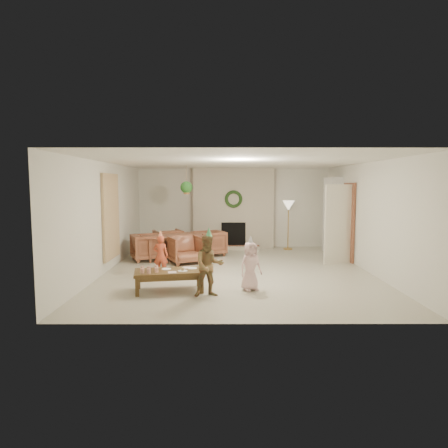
{
  "coord_description": "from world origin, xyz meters",
  "views": [
    {
      "loc": [
        -0.32,
        -8.92,
        1.99
      ],
      "look_at": [
        -0.3,
        0.4,
        1.05
      ],
      "focal_mm": 31.27,
      "sensor_mm": 36.0,
      "label": 1
    }
  ],
  "objects_px": {
    "child_plaid": "(209,266)",
    "child_pink": "(250,266)",
    "dining_chair_left": "(147,247)",
    "coffee_table_top": "(169,272)",
    "dining_chair_far": "(168,241)",
    "child_red": "(161,256)",
    "dining_chair_right": "(210,243)",
    "dining_table": "(176,246)",
    "dining_chair_near": "(186,250)"
  },
  "relations": [
    {
      "from": "dining_chair_far",
      "to": "coffee_table_top",
      "type": "bearing_deg",
      "value": 74.22
    },
    {
      "from": "coffee_table_top",
      "to": "child_pink",
      "type": "height_order",
      "value": "child_pink"
    },
    {
      "from": "child_red",
      "to": "child_plaid",
      "type": "height_order",
      "value": "child_plaid"
    },
    {
      "from": "dining_chair_near",
      "to": "dining_table",
      "type": "bearing_deg",
      "value": 90.0
    },
    {
      "from": "dining_chair_far",
      "to": "dining_chair_left",
      "type": "distance_m",
      "value": 1.12
    },
    {
      "from": "dining_chair_far",
      "to": "child_plaid",
      "type": "bearing_deg",
      "value": 82.98
    },
    {
      "from": "coffee_table_top",
      "to": "dining_table",
      "type": "bearing_deg",
      "value": 84.67
    },
    {
      "from": "dining_chair_right",
      "to": "child_plaid",
      "type": "bearing_deg",
      "value": -22.41
    },
    {
      "from": "child_red",
      "to": "child_plaid",
      "type": "relative_size",
      "value": 0.8
    },
    {
      "from": "child_plaid",
      "to": "child_pink",
      "type": "bearing_deg",
      "value": 14.09
    },
    {
      "from": "dining_chair_far",
      "to": "child_red",
      "type": "height_order",
      "value": "child_red"
    },
    {
      "from": "dining_chair_right",
      "to": "child_red",
      "type": "xyz_separation_m",
      "value": [
        -1.0,
        -2.45,
        0.09
      ]
    },
    {
      "from": "dining_table",
      "to": "child_pink",
      "type": "bearing_deg",
      "value": -85.21
    },
    {
      "from": "dining_chair_left",
      "to": "child_pink",
      "type": "distance_m",
      "value": 3.86
    },
    {
      "from": "dining_chair_near",
      "to": "child_red",
      "type": "relative_size",
      "value": 0.87
    },
    {
      "from": "coffee_table_top",
      "to": "dining_chair_left",
      "type": "bearing_deg",
      "value": 98.43
    },
    {
      "from": "dining_chair_near",
      "to": "child_plaid",
      "type": "xyz_separation_m",
      "value": [
        0.7,
        -2.94,
        0.21
      ]
    },
    {
      "from": "child_red",
      "to": "dining_chair_near",
      "type": "bearing_deg",
      "value": -104.16
    },
    {
      "from": "dining_chair_near",
      "to": "coffee_table_top",
      "type": "relative_size",
      "value": 0.6
    },
    {
      "from": "coffee_table_top",
      "to": "child_red",
      "type": "relative_size",
      "value": 1.44
    },
    {
      "from": "dining_chair_near",
      "to": "child_red",
      "type": "bearing_deg",
      "value": -131.56
    },
    {
      "from": "dining_chair_left",
      "to": "coffee_table_top",
      "type": "height_order",
      "value": "dining_chair_left"
    },
    {
      "from": "dining_chair_far",
      "to": "child_red",
      "type": "distance_m",
      "value": 2.78
    },
    {
      "from": "dining_chair_far",
      "to": "dining_chair_right",
      "type": "height_order",
      "value": "same"
    },
    {
      "from": "dining_chair_right",
      "to": "coffee_table_top",
      "type": "xyz_separation_m",
      "value": [
        -0.64,
        -3.71,
        0.01
      ]
    },
    {
      "from": "dining_table",
      "to": "child_red",
      "type": "xyz_separation_m",
      "value": [
        -0.09,
        -2.05,
        0.13
      ]
    },
    {
      "from": "dining_chair_right",
      "to": "child_pink",
      "type": "distance_m",
      "value": 3.76
    },
    {
      "from": "dining_chair_near",
      "to": "dining_chair_right",
      "type": "xyz_separation_m",
      "value": [
        0.58,
        1.13,
        0.0
      ]
    },
    {
      "from": "coffee_table_top",
      "to": "child_red",
      "type": "height_order",
      "value": "child_red"
    },
    {
      "from": "dining_chair_near",
      "to": "child_plaid",
      "type": "relative_size",
      "value": 0.69
    },
    {
      "from": "child_plaid",
      "to": "dining_chair_left",
      "type": "bearing_deg",
      "value": 103.39
    },
    {
      "from": "child_red",
      "to": "dining_chair_right",
      "type": "bearing_deg",
      "value": -108.83
    },
    {
      "from": "child_plaid",
      "to": "child_pink",
      "type": "distance_m",
      "value": 0.88
    },
    {
      "from": "dining_chair_right",
      "to": "dining_chair_far",
      "type": "bearing_deg",
      "value": -128.66
    },
    {
      "from": "dining_table",
      "to": "child_plaid",
      "type": "relative_size",
      "value": 1.62
    },
    {
      "from": "dining_table",
      "to": "child_red",
      "type": "bearing_deg",
      "value": -116.69
    },
    {
      "from": "child_red",
      "to": "child_plaid",
      "type": "xyz_separation_m",
      "value": [
        1.12,
        -1.62,
        0.11
      ]
    },
    {
      "from": "dining_chair_left",
      "to": "child_red",
      "type": "height_order",
      "value": "child_red"
    },
    {
      "from": "dining_chair_left",
      "to": "coffee_table_top",
      "type": "relative_size",
      "value": 0.6
    },
    {
      "from": "dining_table",
      "to": "dining_chair_left",
      "type": "relative_size",
      "value": 2.34
    },
    {
      "from": "dining_chair_right",
      "to": "child_pink",
      "type": "height_order",
      "value": "child_pink"
    },
    {
      "from": "dining_table",
      "to": "child_plaid",
      "type": "xyz_separation_m",
      "value": [
        1.03,
        -3.67,
        0.24
      ]
    },
    {
      "from": "dining_chair_far",
      "to": "dining_chair_right",
      "type": "bearing_deg",
      "value": 141.34
    },
    {
      "from": "child_red",
      "to": "dining_chair_far",
      "type": "bearing_deg",
      "value": -81.94
    },
    {
      "from": "dining_chair_far",
      "to": "child_red",
      "type": "bearing_deg",
      "value": 70.66
    },
    {
      "from": "dining_chair_left",
      "to": "dining_chair_right",
      "type": "distance_m",
      "value": 1.79
    },
    {
      "from": "dining_chair_far",
      "to": "dining_chair_right",
      "type": "xyz_separation_m",
      "value": [
        1.23,
        -0.32,
        0.0
      ]
    },
    {
      "from": "child_pink",
      "to": "coffee_table_top",
      "type": "bearing_deg",
      "value": 153.96
    },
    {
      "from": "dining_table",
      "to": "dining_chair_right",
      "type": "relative_size",
      "value": 2.34
    },
    {
      "from": "dining_chair_far",
      "to": "child_pink",
      "type": "bearing_deg",
      "value": 93.95
    }
  ]
}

